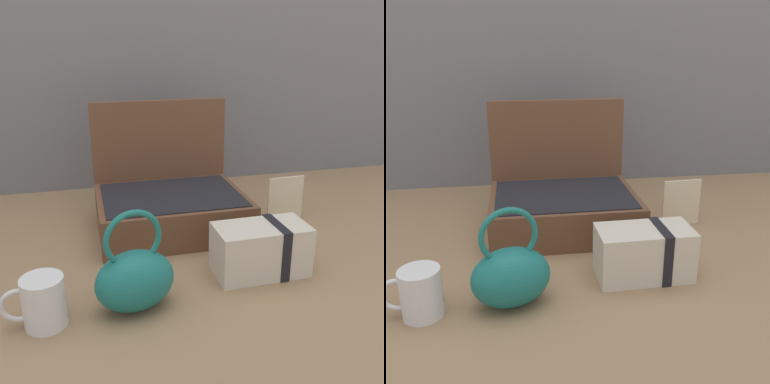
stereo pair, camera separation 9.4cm
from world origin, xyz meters
The scene contains 6 objects.
ground_plane centered at (0.00, 0.00, 0.00)m, with size 6.00×6.00×0.00m, color #8C6D4C.
open_suitcase centered at (-0.03, 0.18, 0.07)m, with size 0.38×0.31×0.32m.
teal_pouch_handbag centered at (-0.17, -0.19, 0.06)m, with size 0.17×0.14×0.20m.
cream_toiletry_bag centered at (0.12, -0.12, 0.06)m, with size 0.20×0.11×0.11m.
coffee_mug centered at (-0.33, -0.20, 0.05)m, with size 0.11×0.08×0.09m.
info_card_left centered at (0.29, 0.13, 0.06)m, with size 0.11×0.01×0.13m, color beige.
Camera 1 is at (-0.24, -0.89, 0.48)m, focal length 40.17 mm.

